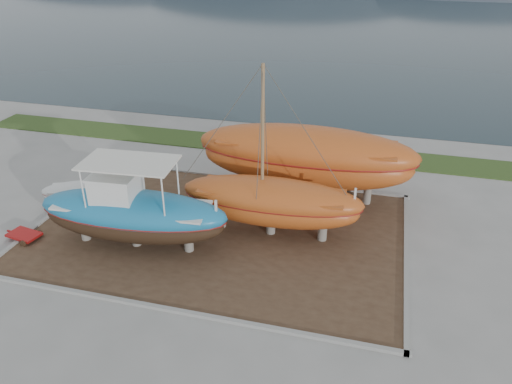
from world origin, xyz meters
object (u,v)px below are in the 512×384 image
(white_dinghy, at_px, (85,195))
(red_trailer, at_px, (24,236))
(orange_bare_hull, at_px, (305,163))
(orange_sailboat, at_px, (272,155))
(blue_caique, at_px, (132,205))

(white_dinghy, xyz_separation_m, red_trailer, (-1.10, -3.73, -0.56))
(orange_bare_hull, distance_m, red_trailer, 14.88)
(white_dinghy, distance_m, orange_bare_hull, 12.17)
(white_dinghy, relative_size, orange_sailboat, 0.50)
(white_dinghy, bearing_deg, red_trailer, -125.94)
(blue_caique, bearing_deg, white_dinghy, 143.65)
(blue_caique, xyz_separation_m, orange_sailboat, (5.97, 2.68, 2.01))
(orange_sailboat, bearing_deg, orange_bare_hull, 77.41)
(blue_caique, xyz_separation_m, orange_bare_hull, (6.87, 7.03, -0.19))
(blue_caique, height_order, red_trailer, blue_caique)
(orange_sailboat, xyz_separation_m, red_trailer, (-11.54, -3.60, -4.09))
(orange_bare_hull, xyz_separation_m, red_trailer, (-12.44, -7.95, -1.89))
(white_dinghy, height_order, orange_sailboat, orange_sailboat)
(orange_sailboat, distance_m, red_trailer, 12.76)
(blue_caique, height_order, white_dinghy, blue_caique)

